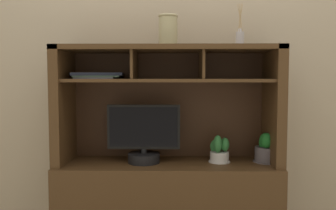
# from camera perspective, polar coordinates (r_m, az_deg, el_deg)

# --- Properties ---
(back_wall) EXTENTS (6.00, 0.02, 2.80)m
(back_wall) POSITION_cam_1_polar(r_m,az_deg,el_deg) (2.63, 0.10, 12.97)
(back_wall) COLOR tan
(back_wall) RESTS_ON ground
(media_console) EXTENTS (1.40, 0.50, 1.20)m
(media_console) POSITION_cam_1_polar(r_m,az_deg,el_deg) (2.42, 0.00, -10.64)
(media_console) COLOR #462E18
(media_console) RESTS_ON ground
(tv_monitor) EXTENTS (0.46, 0.20, 0.37)m
(tv_monitor) POSITION_cam_1_polar(r_m,az_deg,el_deg) (2.36, -3.79, -5.18)
(tv_monitor) COLOR black
(tv_monitor) RESTS_ON media_console
(potted_orchid) EXTENTS (0.14, 0.14, 0.18)m
(potted_orchid) POSITION_cam_1_polar(r_m,az_deg,el_deg) (2.40, 8.00, -7.13)
(potted_orchid) COLOR silver
(potted_orchid) RESTS_ON media_console
(potted_fern) EXTENTS (0.17, 0.17, 0.19)m
(potted_fern) POSITION_cam_1_polar(r_m,az_deg,el_deg) (2.46, 15.02, -6.77)
(potted_fern) COLOR #544D54
(potted_fern) RESTS_ON media_console
(magazine_stack_left) EXTENTS (0.34, 0.26, 0.04)m
(magazine_stack_left) POSITION_cam_1_polar(r_m,az_deg,el_deg) (2.41, -10.83, 4.49)
(magazine_stack_left) COLOR slate
(magazine_stack_left) RESTS_ON media_console
(diffuser_bottle) EXTENTS (0.05, 0.05, 0.27)m
(diffuser_bottle) POSITION_cam_1_polar(r_m,az_deg,el_deg) (2.40, 11.10, 10.13)
(diffuser_bottle) COLOR #B7B3B9
(diffuser_bottle) RESTS_ON media_console
(ceramic_vase) EXTENTS (0.13, 0.13, 0.20)m
(ceramic_vase) POSITION_cam_1_polar(r_m,az_deg,el_deg) (2.38, 0.01, 11.47)
(ceramic_vase) COLOR tan
(ceramic_vase) RESTS_ON media_console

